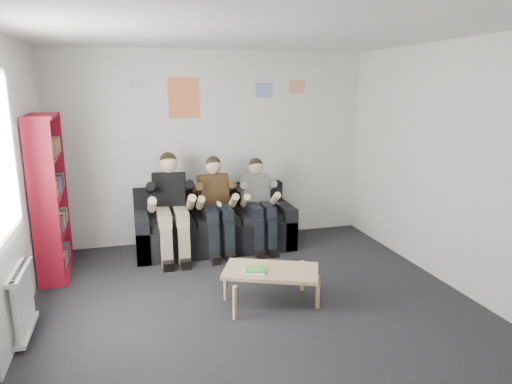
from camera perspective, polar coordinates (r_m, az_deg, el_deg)
The scene contains 14 objects.
room_shell at distance 4.18m, azimuth 0.87°, elevation 1.30°, with size 5.00×5.00×5.00m.
sofa at distance 6.40m, azimuth -5.24°, elevation -4.31°, with size 2.14×0.87×0.83m.
bookshelf at distance 5.80m, azimuth -24.33°, elevation -0.59°, with size 0.29×0.86×1.90m.
coffee_table at distance 4.74m, azimuth 1.88°, elevation -10.15°, with size 0.95×0.52×0.38m.
game_cases at distance 4.64m, azimuth -0.15°, elevation -9.82°, with size 0.24×0.19×0.03m.
person_left at distance 6.03m, azimuth -10.54°, elevation -1.87°, with size 0.43×0.92×1.37m.
person_middle at distance 6.12m, azimuth -4.97°, elevation -1.76°, with size 0.39×0.84×1.29m.
person_right at distance 6.26m, azimuth 0.39°, elevation -1.54°, with size 0.37×0.79×1.24m.
radiator at distance 4.63m, azimuth -27.10°, elevation -12.07°, with size 0.10×0.64×0.60m.
window at distance 4.42m, azimuth -28.95°, elevation -4.03°, with size 0.05×1.30×2.36m.
poster_large at distance 6.46m, azimuth -9.03°, elevation 11.54°, with size 0.42×0.01×0.55m, color gold.
poster_blue at distance 6.69m, azimuth 1.00°, elevation 12.60°, with size 0.25×0.01×0.20m, color blue.
poster_pink at distance 6.85m, azimuth 5.12°, elevation 12.98°, with size 0.22×0.01×0.18m, color #C03C73.
poster_sign at distance 6.41m, azimuth -14.56°, elevation 13.07°, with size 0.20×0.01×0.14m, color silver.
Camera 1 is at (-1.17, -3.92, 2.20)m, focal length 32.00 mm.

